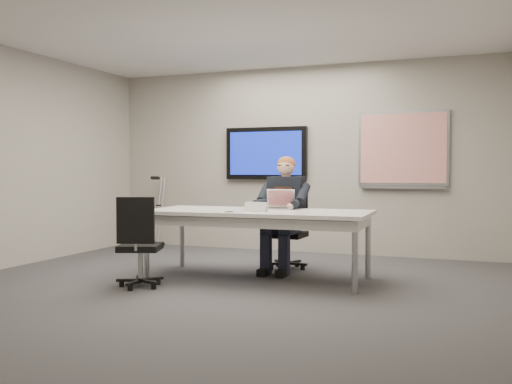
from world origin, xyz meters
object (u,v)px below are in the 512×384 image
(conference_table, at_px, (258,218))
(laptop, at_px, (279,204))
(office_chair_far, at_px, (288,244))
(seated_person, at_px, (282,225))
(office_chair_near, at_px, (139,259))

(conference_table, bearing_deg, laptop, 57.62)
(conference_table, relative_size, laptop, 6.81)
(office_chair_far, bearing_deg, seated_person, -88.13)
(conference_table, xyz_separation_m, seated_person, (0.11, 0.53, -0.12))
(office_chair_near, relative_size, laptop, 2.56)
(office_chair_far, xyz_separation_m, laptop, (0.05, -0.52, 0.53))
(office_chair_far, relative_size, office_chair_near, 1.02)
(office_chair_near, distance_m, seated_person, 1.84)
(conference_table, height_order, laptop, laptop)
(laptop, bearing_deg, seated_person, 86.63)
(conference_table, distance_m, seated_person, 0.56)
(office_chair_near, height_order, seated_person, seated_person)
(conference_table, distance_m, office_chair_near, 1.40)
(conference_table, height_order, seated_person, seated_person)
(office_chair_near, xyz_separation_m, laptop, (1.14, 1.19, 0.54))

